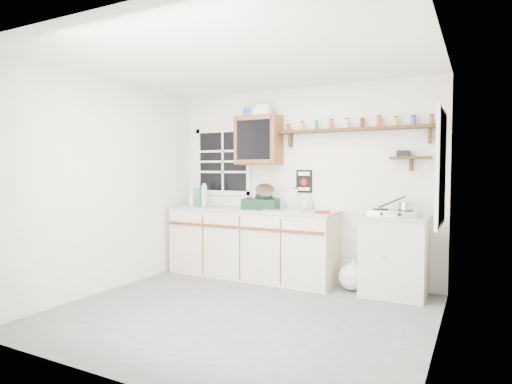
# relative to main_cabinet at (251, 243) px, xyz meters

# --- Properties ---
(room) EXTENTS (3.64, 3.24, 2.54)m
(room) POSITION_rel_main_cabinet_xyz_m (0.58, -1.30, 0.79)
(room) COLOR #515154
(room) RESTS_ON ground
(main_cabinet) EXTENTS (2.31, 0.63, 0.92)m
(main_cabinet) POSITION_rel_main_cabinet_xyz_m (0.00, 0.00, 0.00)
(main_cabinet) COLOR beige
(main_cabinet) RESTS_ON floor
(right_cabinet) EXTENTS (0.73, 0.57, 0.91)m
(right_cabinet) POSITION_rel_main_cabinet_xyz_m (1.83, 0.03, -0.01)
(right_cabinet) COLOR #B4B3AD
(right_cabinet) RESTS_ON floor
(sink) EXTENTS (0.52, 0.44, 0.29)m
(sink) POSITION_rel_main_cabinet_xyz_m (0.54, 0.01, 0.47)
(sink) COLOR #AEAEB3
(sink) RESTS_ON main_cabinet
(upper_cabinet) EXTENTS (0.60, 0.32, 0.65)m
(upper_cabinet) POSITION_rel_main_cabinet_xyz_m (0.03, 0.14, 1.36)
(upper_cabinet) COLOR brown
(upper_cabinet) RESTS_ON wall_back
(upper_cabinet_clutter) EXTENTS (0.39, 0.24, 0.14)m
(upper_cabinet_clutter) POSITION_rel_main_cabinet_xyz_m (0.01, 0.14, 1.75)
(upper_cabinet_clutter) COLOR #1B4EB5
(upper_cabinet_clutter) RESTS_ON upper_cabinet
(spice_shelf) EXTENTS (1.91, 0.18, 0.34)m
(spice_shelf) POSITION_rel_main_cabinet_xyz_m (1.32, 0.21, 1.47)
(spice_shelf) COLOR black
(spice_shelf) RESTS_ON wall_back
(secondary_shelf) EXTENTS (0.45, 0.16, 0.24)m
(secondary_shelf) POSITION_rel_main_cabinet_xyz_m (1.94, 0.22, 1.12)
(secondary_shelf) COLOR black
(secondary_shelf) RESTS_ON wall_back
(warning_sign) EXTENTS (0.22, 0.02, 0.30)m
(warning_sign) POSITION_rel_main_cabinet_xyz_m (0.63, 0.29, 0.82)
(warning_sign) COLOR black
(warning_sign) RESTS_ON wall_back
(window_back) EXTENTS (0.93, 0.03, 0.98)m
(window_back) POSITION_rel_main_cabinet_xyz_m (-0.62, 0.29, 1.09)
(window_back) COLOR black
(window_back) RESTS_ON wall_back
(window_right) EXTENTS (0.03, 0.78, 1.08)m
(window_right) POSITION_rel_main_cabinet_xyz_m (2.37, -0.75, 0.99)
(window_right) COLOR black
(window_right) RESTS_ON wall_back
(water_bottles) EXTENTS (0.31, 0.09, 0.33)m
(water_bottles) POSITION_rel_main_cabinet_xyz_m (-0.85, -0.01, 0.61)
(water_bottles) COLOR #A8BCC5
(water_bottles) RESTS_ON main_cabinet
(dish_rack) EXTENTS (0.51, 0.42, 0.33)m
(dish_rack) POSITION_rel_main_cabinet_xyz_m (0.17, -0.02, 0.57)
(dish_rack) COLOR black
(dish_rack) RESTS_ON main_cabinet
(soap_bottle) EXTENTS (0.12, 0.12, 0.20)m
(soap_bottle) POSITION_rel_main_cabinet_xyz_m (0.71, 0.21, 0.56)
(soap_bottle) COLOR white
(soap_bottle) RESTS_ON main_cabinet
(rag) EXTENTS (0.17, 0.15, 0.02)m
(rag) POSITION_rel_main_cabinet_xyz_m (1.03, -0.15, 0.47)
(rag) COLOR maroon
(rag) RESTS_ON main_cabinet
(hotplate) EXTENTS (0.55, 0.31, 0.08)m
(hotplate) POSITION_rel_main_cabinet_xyz_m (1.82, 0.01, 0.48)
(hotplate) COLOR #AEAEB3
(hotplate) RESTS_ON right_cabinet
(saucepan) EXTENTS (0.39, 0.18, 0.17)m
(saucepan) POSITION_rel_main_cabinet_xyz_m (1.94, 0.01, 0.57)
(saucepan) COLOR #AEAEB3
(saucepan) RESTS_ON hotplate
(trash_bag) EXTENTS (0.36, 0.32, 0.41)m
(trash_bag) POSITION_rel_main_cabinet_xyz_m (1.36, -0.03, -0.29)
(trash_bag) COLOR silver
(trash_bag) RESTS_ON floor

